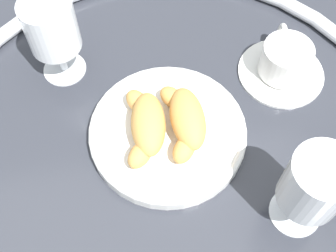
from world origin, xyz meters
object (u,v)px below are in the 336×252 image
Objects in this scene: croissant_large at (185,119)px; juice_glass_left at (52,29)px; croissant_small at (146,125)px; pastry_plate at (168,132)px; juice_glass_right at (315,186)px; coffee_cup_near at (284,63)px.

juice_glass_left reaches higher than croissant_large.
croissant_large is 1.01× the size of croissant_small.
croissant_large is 0.23m from juice_glass_left.
juice_glass_left is at bearing 42.85° from pastry_plate.
pastry_plate is 1.62× the size of juice_glass_left.
pastry_plate is at bearing 44.78° from juice_glass_right.
pastry_plate is at bearing 112.29° from coffee_cup_near.
croissant_small is 0.24m from coffee_cup_near.
juice_glass_right is (-0.14, -0.12, 0.05)m from croissant_large.
juice_glass_left is 0.41m from juice_glass_right.
juice_glass_left is (0.15, 0.16, 0.05)m from croissant_large.
coffee_cup_near is at bearing -101.72° from juice_glass_left.
juice_glass_right reaches higher than pastry_plate.
pastry_plate is 0.04m from croissant_large.
juice_glass_left and juice_glass_right have the same top height.
juice_glass_left is (0.15, 0.11, 0.05)m from croissant_small.
juice_glass_right is (-0.15, -0.17, 0.05)m from croissant_small.
croissant_large is 0.19m from coffee_cup_near.
croissant_large is 0.98× the size of juice_glass_left.
coffee_cup_near is 0.35m from juice_glass_left.
coffee_cup_near is at bearing -64.79° from croissant_large.
croissant_small is at bearing 88.15° from pastry_plate.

